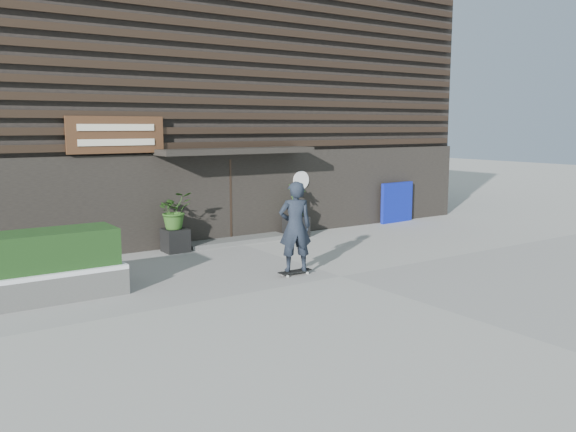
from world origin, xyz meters
TOP-DOWN VIEW (x-y plane):
  - ground at (0.00, 0.00)m, footprint 80.00×80.00m
  - entrance_step at (0.00, 4.60)m, footprint 3.00×0.80m
  - planter_pot_left at (-1.90, 4.40)m, footprint 0.60×0.60m
  - bamboo_left at (-1.90, 4.40)m, footprint 0.86×0.75m
  - planter_pot_right at (1.90, 4.40)m, footprint 0.60×0.60m
  - bamboo_right at (1.90, 4.40)m, footprint 0.54×0.54m
  - raised_bed at (-5.99, 1.83)m, footprint 3.50×1.20m
  - snow_layer at (-5.99, 1.83)m, footprint 3.50×1.20m
  - hedge at (-5.99, 1.83)m, footprint 3.30×1.00m
  - blue_tarp at (6.25, 4.70)m, footprint 1.44×0.23m
  - building at (-0.00, 9.96)m, footprint 18.00×11.00m
  - skateboarder at (-0.75, 0.65)m, footprint 0.83×0.69m

SIDE VIEW (x-z plane):
  - ground at x=0.00m, z-range 0.00..0.00m
  - entrance_step at x=0.00m, z-range 0.00..0.12m
  - raised_bed at x=-5.99m, z-range 0.00..0.50m
  - planter_pot_left at x=-1.90m, z-range 0.00..0.60m
  - planter_pot_right at x=1.90m, z-range 0.00..0.60m
  - snow_layer at x=-5.99m, z-range 0.50..0.58m
  - blue_tarp at x=6.25m, z-range 0.00..1.34m
  - hedge at x=-5.99m, z-range 0.58..1.28m
  - skateboarder at x=-0.75m, z-range 0.04..2.09m
  - bamboo_left at x=-1.90m, z-range 0.60..1.56m
  - bamboo_right at x=1.90m, z-range 0.60..1.56m
  - building at x=0.00m, z-range -0.01..7.99m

